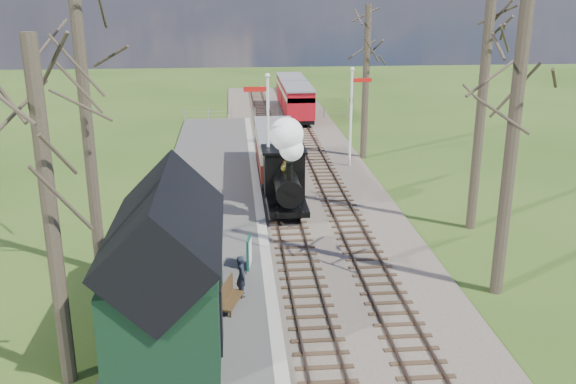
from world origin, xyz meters
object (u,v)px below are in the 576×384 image
semaphore_far (352,110)px  red_carriage_a (298,103)px  semaphore_near (267,130)px  red_carriage_b (291,91)px  locomotive (286,170)px  coach (277,149)px  person (242,276)px  bench (228,295)px  sign_board (249,253)px  station_shed (167,267)px

semaphore_far → red_carriage_a: size_ratio=1.08×
semaphore_near → red_carriage_b: semaphore_near is taller
semaphore_far → locomotive: bearing=-119.9°
coach → red_carriage_b: red_carriage_b is taller
red_carriage_a → person: (-4.76, -28.62, -0.65)m
coach → red_carriage_b: (2.60, 19.79, 0.00)m
locomotive → red_carriage_a: locomotive is taller
bench → person: person is taller
coach → bench: coach is taller
sign_board → bench: bearing=-104.3°
station_shed → sign_board: station_shed is taller
locomotive → coach: (0.01, 6.07, -0.57)m
semaphore_far → sign_board: semaphore_far is taller
locomotive → sign_board: 6.47m
red_carriage_a → red_carriage_b: (0.00, 5.50, 0.00)m
semaphore_near → red_carriage_b: size_ratio=1.17×
person → semaphore_far: bearing=-29.9°
station_shed → bench: 2.73m
station_shed → sign_board: bearing=60.4°
red_carriage_a → red_carriage_b: bearing=90.0°
station_shed → red_carriage_a: size_ratio=1.19×
station_shed → sign_board: size_ratio=5.48×
coach → red_carriage_a: bearing=79.7°
coach → sign_board: size_ratio=6.40×
station_shed → coach: bearing=75.3°
semaphore_near → locomotive: bearing=-65.2°
person → locomotive: bearing=-22.1°
locomotive → red_carriage_a: 20.53m
person → sign_board: bearing=-15.5°
red_carriage_b → sign_board: red_carriage_b is taller
semaphore_far → sign_board: (-6.22, -13.70, -2.58)m
red_carriage_b → bench: size_ratio=3.47×
bench → station_shed: bearing=-141.5°
coach → bench: bearing=-99.8°
locomotive → sign_board: size_ratio=4.00×
red_carriage_a → sign_board: (-4.45, -26.41, -0.78)m
semaphore_near → bench: (-1.84, -10.66, -3.03)m
coach → person: 14.50m
station_shed → semaphore_far: 20.01m
red_carriage_b → locomotive: bearing=-95.8°
semaphore_near → red_carriage_a: bearing=79.8°
red_carriage_a → person: bearing=-99.4°
station_shed → coach: size_ratio=0.86×
semaphore_near → red_carriage_b: (3.37, 24.22, -2.07)m
bench → red_carriage_b: bearing=81.5°
red_carriage_a → coach: bearing=-100.3°
red_carriage_a → bench: bearing=-100.0°
locomotive → semaphore_near: bearing=114.8°
station_shed → sign_board: 5.17m
station_shed → bench: (1.69, 1.34, -1.67)m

